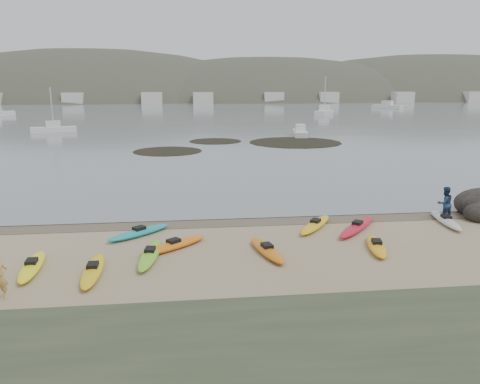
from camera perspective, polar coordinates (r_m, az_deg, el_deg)
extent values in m
plane|color=tan|center=(25.23, 0.00, -3.32)|extent=(600.00, 600.00, 0.00)
plane|color=brown|center=(24.94, 0.08, -3.50)|extent=(60.00, 60.00, 0.00)
plane|color=slate|center=(324.13, -6.24, 11.79)|extent=(1200.00, 1200.00, 0.00)
ellipsoid|color=orange|center=(20.96, -8.09, -6.45)|extent=(3.21, 2.81, 0.34)
ellipsoid|color=teal|center=(23.00, -12.17, -4.83)|extent=(3.11, 2.82, 0.34)
ellipsoid|color=yellow|center=(18.96, -17.48, -9.10)|extent=(0.77, 3.61, 0.34)
ellipsoid|color=red|center=(24.06, 14.10, -4.13)|extent=(3.30, 3.74, 0.34)
ellipsoid|color=#7CCF29|center=(20.06, -10.89, -7.47)|extent=(1.14, 3.88, 0.34)
ellipsoid|color=beige|center=(26.65, 23.79, -3.19)|extent=(1.16, 3.65, 0.34)
ellipsoid|color=orange|center=(20.19, 3.31, -7.10)|extent=(1.41, 3.41, 0.34)
ellipsoid|color=yellow|center=(23.97, 9.18, -3.96)|extent=(2.70, 3.40, 0.34)
ellipsoid|color=#FFAD15|center=(21.50, 16.29, -6.35)|extent=(1.34, 3.06, 0.34)
ellipsoid|color=#FFF715|center=(20.17, -24.02, -8.29)|extent=(0.95, 3.43, 0.34)
imported|color=navy|center=(27.14, 23.70, -1.28)|extent=(0.97, 0.80, 1.82)
cylinder|color=black|center=(50.77, -8.82, 4.92)|extent=(7.36, 7.36, 0.04)
cylinder|color=black|center=(58.17, 6.74, 6.01)|extent=(11.33, 11.33, 0.04)
cylinder|color=black|center=(59.03, -3.03, 6.19)|extent=(6.55, 6.55, 0.04)
cube|color=silver|center=(75.38, -21.77, 7.11)|extent=(6.65, 3.44, 0.90)
cube|color=silver|center=(65.50, 7.35, 7.13)|extent=(2.73, 6.28, 0.85)
cube|color=silver|center=(110.80, 10.22, 9.53)|extent=(6.45, 8.54, 1.19)
cube|color=silver|center=(142.33, 17.51, 9.90)|extent=(7.42, 8.13, 1.21)
ellipsoid|color=#384235|center=(224.48, -17.50, 6.09)|extent=(220.00, 120.00, 80.00)
ellipsoid|color=#384235|center=(218.50, 3.41, 7.21)|extent=(200.00, 110.00, 68.00)
ellipsoid|color=#384235|center=(256.63, 22.18, 6.74)|extent=(230.00, 130.00, 76.00)
cube|color=beige|center=(173.60, -20.02, 10.66)|extent=(7.00, 5.00, 4.00)
cube|color=beige|center=(169.80, -11.97, 11.11)|extent=(7.00, 5.00, 4.00)
cube|color=beige|center=(169.34, -3.70, 11.36)|extent=(7.00, 5.00, 4.00)
cube|color=beige|center=(172.27, 4.46, 11.38)|extent=(7.00, 5.00, 4.00)
cube|color=beige|center=(178.40, 12.19, 11.19)|extent=(7.00, 5.00, 4.00)
cube|color=beige|center=(187.42, 19.29, 10.84)|extent=(7.00, 5.00, 4.00)
cube|color=beige|center=(198.95, 25.63, 10.38)|extent=(7.00, 5.00, 4.00)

